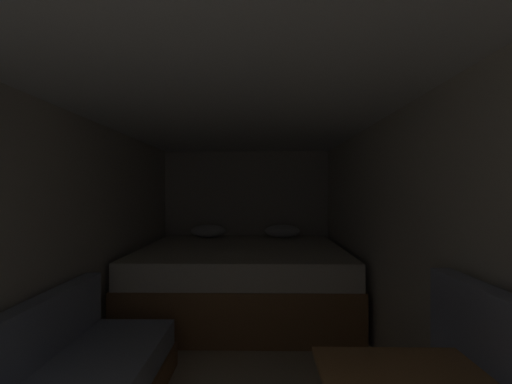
# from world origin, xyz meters

# --- Properties ---
(ground_plane) EXTENTS (6.83, 6.83, 0.00)m
(ground_plane) POSITION_xyz_m (0.00, 1.87, 0.00)
(ground_plane) COLOR beige
(wall_back) EXTENTS (2.53, 0.05, 1.99)m
(wall_back) POSITION_xyz_m (0.00, 4.31, 1.00)
(wall_back) COLOR beige
(wall_back) RESTS_ON ground
(wall_left) EXTENTS (0.05, 4.83, 1.99)m
(wall_left) POSITION_xyz_m (-1.24, 1.87, 1.00)
(wall_left) COLOR beige
(wall_left) RESTS_ON ground
(wall_right) EXTENTS (0.05, 4.83, 1.99)m
(wall_right) POSITION_xyz_m (1.24, 1.87, 1.00)
(wall_right) COLOR beige
(wall_right) RESTS_ON ground
(ceiling_slab) EXTENTS (2.53, 4.83, 0.05)m
(ceiling_slab) POSITION_xyz_m (0.00, 1.87, 2.02)
(ceiling_slab) COLOR white
(ceiling_slab) RESTS_ON wall_left
(bed) EXTENTS (2.31, 1.89, 0.93)m
(bed) POSITION_xyz_m (0.00, 3.31, 0.38)
(bed) COLOR olive
(bed) RESTS_ON ground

